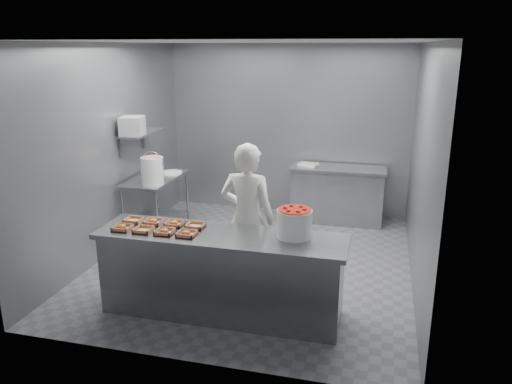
% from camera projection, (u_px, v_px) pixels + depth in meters
% --- Properties ---
extents(floor, '(4.50, 4.50, 0.00)m').
position_uv_depth(floor, '(254.00, 262.00, 6.61)').
color(floor, '#4C4C51').
rests_on(floor, ground).
extents(ceiling, '(4.50, 4.50, 0.00)m').
position_uv_depth(ceiling, '(254.00, 42.00, 5.82)').
color(ceiling, white).
rests_on(ceiling, wall_back).
extents(wall_back, '(4.00, 0.04, 2.80)m').
position_uv_depth(wall_back, '(288.00, 130.00, 8.31)').
color(wall_back, slate).
rests_on(wall_back, ground).
extents(wall_left, '(0.04, 4.50, 2.80)m').
position_uv_depth(wall_left, '(110.00, 151.00, 6.69)').
color(wall_left, slate).
rests_on(wall_left, ground).
extents(wall_right, '(0.04, 4.50, 2.80)m').
position_uv_depth(wall_right, '(421.00, 168.00, 5.74)').
color(wall_right, slate).
rests_on(wall_right, ground).
extents(service_counter, '(2.60, 0.70, 0.90)m').
position_uv_depth(service_counter, '(222.00, 274.00, 5.23)').
color(service_counter, slate).
rests_on(service_counter, ground).
extents(prep_table, '(0.60, 1.20, 0.90)m').
position_uv_depth(prep_table, '(156.00, 197.00, 7.39)').
color(prep_table, slate).
rests_on(prep_table, ground).
extents(back_counter, '(1.50, 0.60, 0.90)m').
position_uv_depth(back_counter, '(337.00, 194.00, 8.04)').
color(back_counter, slate).
rests_on(back_counter, ground).
extents(wall_shelf, '(0.35, 0.90, 0.03)m').
position_uv_depth(wall_shelf, '(142.00, 133.00, 7.17)').
color(wall_shelf, slate).
rests_on(wall_shelf, wall_left).
extents(tray_0, '(0.19, 0.18, 0.06)m').
position_uv_depth(tray_0, '(122.00, 227.00, 5.23)').
color(tray_0, tan).
rests_on(tray_0, service_counter).
extents(tray_1, '(0.19, 0.18, 0.04)m').
position_uv_depth(tray_1, '(144.00, 230.00, 5.17)').
color(tray_1, tan).
rests_on(tray_1, service_counter).
extents(tray_2, '(0.19, 0.18, 0.06)m').
position_uv_depth(tray_2, '(165.00, 231.00, 5.12)').
color(tray_2, tan).
rests_on(tray_2, service_counter).
extents(tray_3, '(0.19, 0.18, 0.06)m').
position_uv_depth(tray_3, '(186.00, 233.00, 5.06)').
color(tray_3, tan).
rests_on(tray_3, service_counter).
extents(tray_4, '(0.19, 0.18, 0.04)m').
position_uv_depth(tray_4, '(134.00, 220.00, 5.46)').
color(tray_4, tan).
rests_on(tray_4, service_counter).
extents(tray_5, '(0.19, 0.18, 0.06)m').
position_uv_depth(tray_5, '(154.00, 221.00, 5.40)').
color(tray_5, tan).
rests_on(tray_5, service_counter).
extents(tray_6, '(0.19, 0.18, 0.06)m').
position_uv_depth(tray_6, '(174.00, 223.00, 5.35)').
color(tray_6, tan).
rests_on(tray_6, service_counter).
extents(tray_7, '(0.19, 0.18, 0.04)m').
position_uv_depth(tray_7, '(196.00, 226.00, 5.29)').
color(tray_7, tan).
rests_on(tray_7, service_counter).
extents(worker, '(0.67, 0.47, 1.75)m').
position_uv_depth(worker, '(247.00, 219.00, 5.64)').
color(worker, white).
rests_on(worker, ground).
extents(strawberry_tub, '(0.36, 0.36, 0.29)m').
position_uv_depth(strawberry_tub, '(294.00, 222.00, 4.99)').
color(strawberry_tub, silver).
rests_on(strawberry_tub, service_counter).
extents(glaze_bucket, '(0.32, 0.30, 0.47)m').
position_uv_depth(glaze_bucket, '(152.00, 170.00, 6.88)').
color(glaze_bucket, silver).
rests_on(glaze_bucket, prep_table).
extents(bucket_lid, '(0.37, 0.37, 0.02)m').
position_uv_depth(bucket_lid, '(172.00, 173.00, 7.53)').
color(bucket_lid, silver).
rests_on(bucket_lid, prep_table).
extents(rag, '(0.16, 0.14, 0.02)m').
position_uv_depth(rag, '(167.00, 174.00, 7.45)').
color(rag, '#CCB28C').
rests_on(rag, prep_table).
extents(appliance, '(0.37, 0.40, 0.26)m').
position_uv_depth(appliance, '(132.00, 126.00, 6.87)').
color(appliance, gray).
rests_on(appliance, wall_shelf).
extents(paper_stack, '(0.34, 0.29, 0.04)m').
position_uv_depth(paper_stack, '(308.00, 164.00, 8.02)').
color(paper_stack, silver).
rests_on(paper_stack, back_counter).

